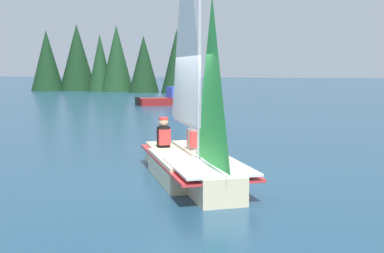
% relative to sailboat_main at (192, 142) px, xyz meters
% --- Properties ---
extents(ground_plane, '(260.00, 260.00, 0.00)m').
position_rel_sailboat_main_xyz_m(ground_plane, '(-0.02, 0.03, -0.76)').
color(ground_plane, navy).
extents(sailboat_main, '(3.41, 4.34, 5.69)m').
position_rel_sailboat_main_xyz_m(sailboat_main, '(0.00, 0.00, 0.00)').
color(sailboat_main, beige).
rests_on(sailboat_main, ground_plane).
extents(sailor_helm, '(0.41, 0.43, 1.16)m').
position_rel_sailboat_main_xyz_m(sailor_helm, '(0.16, -0.74, -0.14)').
color(sailor_helm, black).
rests_on(sailor_helm, ground_plane).
extents(sailor_crew, '(0.41, 0.43, 1.16)m').
position_rel_sailboat_main_xyz_m(sailor_crew, '(0.91, -0.86, -0.13)').
color(sailor_crew, black).
rests_on(sailor_crew, ground_plane).
extents(motorboat_distant, '(4.75, 4.15, 1.15)m').
position_rel_sailboat_main_xyz_m(motorboat_distant, '(7.00, -20.21, -0.36)').
color(motorboat_distant, maroon).
rests_on(motorboat_distant, ground_plane).
extents(treeline_shore, '(17.80, 5.48, 7.10)m').
position_rel_sailboat_main_xyz_m(treeline_shore, '(20.44, -36.11, 2.47)').
color(treeline_shore, '#143319').
rests_on(treeline_shore, ground_plane).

